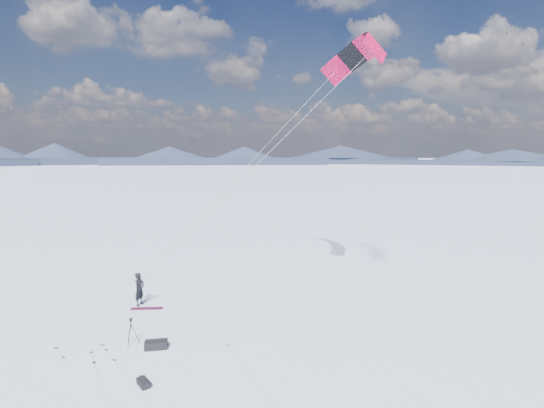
% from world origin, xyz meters
% --- Properties ---
extents(ground, '(1800.00, 1800.00, 0.00)m').
position_xyz_m(ground, '(0.00, 0.00, 0.00)').
color(ground, white).
extents(horizon_hills, '(704.00, 704.00, 8.00)m').
position_xyz_m(horizon_hills, '(-0.00, 0.00, 3.09)').
color(horizon_hills, '#1A2537').
rests_on(horizon_hills, ground).
extents(snow_tracks, '(17.62, 14.39, 0.01)m').
position_xyz_m(snow_tracks, '(-0.41, -0.64, 0.00)').
color(snow_tracks, silver).
rests_on(snow_tracks, ground).
extents(snowkiter, '(0.50, 0.71, 1.83)m').
position_xyz_m(snowkiter, '(-1.38, 4.25, 0.00)').
color(snowkiter, black).
rests_on(snowkiter, ground).
extents(snowboard, '(1.70, 0.68, 0.04)m').
position_xyz_m(snowboard, '(-0.74, 3.82, 0.02)').
color(snowboard, maroon).
rests_on(snowboard, ground).
extents(tripod, '(0.59, 0.52, 1.20)m').
position_xyz_m(tripod, '(0.57, 0.00, 0.77)').
color(tripod, black).
rests_on(tripod, ground).
extents(gear_bag_a, '(1.04, 0.75, 0.42)m').
position_xyz_m(gear_bag_a, '(1.80, -0.15, 0.19)').
color(gear_bag_a, black).
rests_on(gear_bag_a, ground).
extents(gear_bag_b, '(0.67, 0.63, 0.28)m').
position_xyz_m(gear_bag_b, '(2.64, -2.78, 0.12)').
color(gear_bag_b, black).
rests_on(gear_bag_b, ground).
extents(power_kite, '(13.22, 7.72, 13.53)m').
position_xyz_m(power_kite, '(10.18, 8.76, 13.85)').
color(power_kite, '#BD093A').
rests_on(power_kite, ground).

